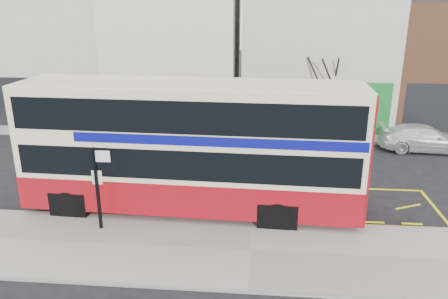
# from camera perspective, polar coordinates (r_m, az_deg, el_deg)

# --- Properties ---
(ground) EXTENTS (120.00, 120.00, 0.00)m
(ground) POSITION_cam_1_polar(r_m,az_deg,el_deg) (16.13, 3.72, -9.14)
(ground) COLOR black
(ground) RESTS_ON ground
(pavement) EXTENTS (40.00, 4.00, 0.15)m
(pavement) POSITION_cam_1_polar(r_m,az_deg,el_deg) (14.10, 3.48, -13.22)
(pavement) COLOR #9C9994
(pavement) RESTS_ON ground
(kerb) EXTENTS (40.00, 0.15, 0.15)m
(kerb) POSITION_cam_1_polar(r_m,az_deg,el_deg) (15.77, 3.69, -9.53)
(kerb) COLOR gray
(kerb) RESTS_ON ground
(far_pavement) EXTENTS (50.00, 3.00, 0.15)m
(far_pavement) POSITION_cam_1_polar(r_m,az_deg,el_deg) (26.35, 4.36, 2.20)
(far_pavement) COLOR #9C9994
(far_pavement) RESTS_ON ground
(road_markings) EXTENTS (14.00, 3.40, 0.01)m
(road_markings) POSITION_cam_1_polar(r_m,az_deg,el_deg) (17.56, 3.86, -6.70)
(road_markings) COLOR yellow
(road_markings) RESTS_ON ground
(terrace_far_left) EXTENTS (8.00, 8.01, 10.80)m
(terrace_far_left) POSITION_cam_1_polar(r_m,az_deg,el_deg) (32.43, -20.54, 12.75)
(terrace_far_left) COLOR silver
(terrace_far_left) RESTS_ON ground
(terrace_left) EXTENTS (8.00, 8.01, 11.80)m
(terrace_left) POSITION_cam_1_polar(r_m,az_deg,el_deg) (29.90, -6.20, 14.34)
(terrace_left) COLOR white
(terrace_left) RESTS_ON ground
(terrace_green_shop) EXTENTS (9.00, 8.01, 11.30)m
(terrace_green_shop) POSITION_cam_1_polar(r_m,az_deg,el_deg) (29.55, 11.72, 13.54)
(terrace_green_shop) COLOR silver
(terrace_green_shop) RESTS_ON ground
(double_decker_bus) EXTENTS (12.29, 3.25, 4.87)m
(double_decker_bus) POSITION_cam_1_polar(r_m,az_deg,el_deg) (15.87, -4.19, 0.43)
(double_decker_bus) COLOR #FFEDC2
(double_decker_bus) RESTS_ON ground
(bus_stop_post) EXTENTS (0.73, 0.13, 2.91)m
(bus_stop_post) POSITION_cam_1_polar(r_m,az_deg,el_deg) (15.09, -16.07, -3.92)
(bus_stop_post) COLOR black
(bus_stop_post) RESTS_ON pavement
(car_silver) EXTENTS (4.19, 1.99, 1.38)m
(car_silver) POSITION_cam_1_polar(r_m,az_deg,el_deg) (26.24, -13.57, 3.05)
(car_silver) COLOR #A5A7AA
(car_silver) RESTS_ON ground
(car_grey) EXTENTS (4.52, 1.61, 1.48)m
(car_grey) POSITION_cam_1_polar(r_m,az_deg,el_deg) (24.82, 2.35, 2.81)
(car_grey) COLOR #404148
(car_grey) RESTS_ON ground
(car_white) EXTENTS (4.80, 2.14, 1.37)m
(car_white) POSITION_cam_1_polar(r_m,az_deg,el_deg) (25.48, 24.75, 1.35)
(car_white) COLOR silver
(car_white) RESTS_ON ground
(street_tree_right) EXTENTS (2.74, 2.74, 5.92)m
(street_tree_right) POSITION_cam_1_polar(r_m,az_deg,el_deg) (25.87, 12.88, 10.47)
(street_tree_right) COLOR black
(street_tree_right) RESTS_ON ground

